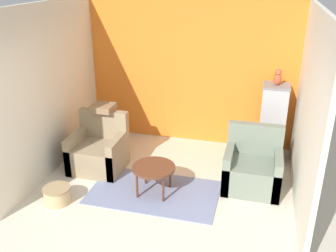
% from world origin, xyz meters
% --- Properties ---
extents(ground_plane, '(20.00, 20.00, 0.00)m').
position_xyz_m(ground_plane, '(0.00, 0.00, 0.00)').
color(ground_plane, beige).
rests_on(ground_plane, ground).
extents(wall_back_accent, '(4.03, 0.06, 2.73)m').
position_xyz_m(wall_back_accent, '(0.00, 3.28, 1.37)').
color(wall_back_accent, orange).
rests_on(wall_back_accent, ground_plane).
extents(wall_left, '(0.06, 3.25, 2.73)m').
position_xyz_m(wall_left, '(-1.98, 1.62, 1.37)').
color(wall_left, beige).
rests_on(wall_left, ground_plane).
extents(wall_right, '(0.06, 3.25, 2.73)m').
position_xyz_m(wall_right, '(1.98, 1.62, 1.37)').
color(wall_right, beige).
rests_on(wall_right, ground_plane).
extents(area_rug, '(1.96, 1.14, 0.01)m').
position_xyz_m(area_rug, '(-0.11, 1.21, 0.01)').
color(area_rug, slate).
rests_on(area_rug, ground_plane).
extents(coffee_table, '(0.65, 0.65, 0.46)m').
position_xyz_m(coffee_table, '(-0.11, 1.21, 0.41)').
color(coffee_table, '#512D1E').
rests_on(coffee_table, ground_plane).
extents(armchair_left, '(0.86, 0.79, 0.95)m').
position_xyz_m(armchair_left, '(-1.24, 1.72, 0.31)').
color(armchair_left, '#8E7A5B').
rests_on(armchair_left, ground_plane).
extents(armchair_right, '(0.86, 0.79, 0.95)m').
position_xyz_m(armchair_right, '(1.32, 1.78, 0.31)').
color(armchair_right, slate).
rests_on(armchair_right, ground_plane).
extents(birdcage, '(0.47, 0.47, 1.36)m').
position_xyz_m(birdcage, '(1.57, 2.88, 0.67)').
color(birdcage, slate).
rests_on(birdcage, ground_plane).
extents(parrot, '(0.13, 0.24, 0.29)m').
position_xyz_m(parrot, '(1.57, 2.88, 1.49)').
color(parrot, '#D14C2D').
rests_on(parrot, birdcage).
extents(potted_plant, '(0.30, 0.27, 0.65)m').
position_xyz_m(potted_plant, '(1.07, 2.78, 0.41)').
color(potted_plant, brown).
rests_on(potted_plant, ground_plane).
extents(wicker_basket, '(0.40, 0.40, 0.25)m').
position_xyz_m(wicker_basket, '(-1.42, 0.61, 0.13)').
color(wicker_basket, tan).
rests_on(wicker_basket, ground_plane).
extents(throw_pillow, '(0.37, 0.37, 0.10)m').
position_xyz_m(throw_pillow, '(-1.24, 2.00, 1.00)').
color(throw_pillow, '#846647').
rests_on(throw_pillow, armchair_left).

